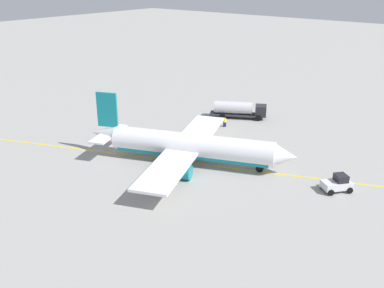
# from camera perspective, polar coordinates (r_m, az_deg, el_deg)

# --- Properties ---
(ground_plane) EXTENTS (400.00, 400.00, 0.00)m
(ground_plane) POSITION_cam_1_polar(r_m,az_deg,el_deg) (63.15, 0.00, -2.53)
(ground_plane) COLOR #9E9B96
(airplane) EXTENTS (29.58, 28.57, 9.51)m
(airplane) POSITION_cam_1_polar(r_m,az_deg,el_deg) (62.28, -0.45, -0.31)
(airplane) COLOR white
(airplane) RESTS_ON ground
(fuel_tanker) EXTENTS (10.32, 7.32, 3.15)m
(fuel_tanker) POSITION_cam_1_polar(r_m,az_deg,el_deg) (82.59, 6.13, 4.55)
(fuel_tanker) COLOR #2D2D33
(fuel_tanker) RESTS_ON ground
(pushback_tug) EXTENTS (3.91, 4.09, 2.20)m
(pushback_tug) POSITION_cam_1_polar(r_m,az_deg,el_deg) (58.07, 18.47, -4.92)
(pushback_tug) COLOR silver
(pushback_tug) RESTS_ON ground
(refueling_worker) EXTENTS (0.45, 0.58, 1.71)m
(refueling_worker) POSITION_cam_1_polar(r_m,az_deg,el_deg) (77.93, 4.30, 2.86)
(refueling_worker) COLOR navy
(refueling_worker) RESTS_ON ground
(safety_cone_nose) EXTENTS (0.54, 0.54, 0.60)m
(safety_cone_nose) POSITION_cam_1_polar(r_m,az_deg,el_deg) (65.79, 12.07, -1.73)
(safety_cone_nose) COLOR #F2590F
(safety_cone_nose) RESTS_ON ground
(taxi_line_marking) EXTENTS (76.96, 31.63, 0.01)m
(taxi_line_marking) POSITION_cam_1_polar(r_m,az_deg,el_deg) (63.15, 0.00, -2.52)
(taxi_line_marking) COLOR yellow
(taxi_line_marking) RESTS_ON ground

